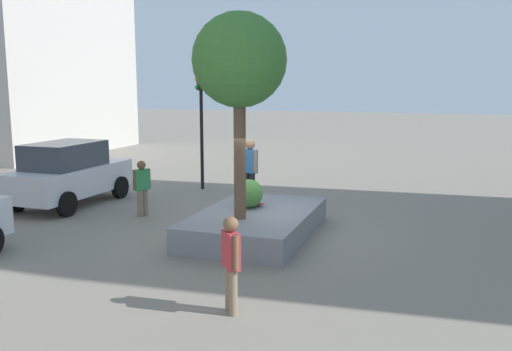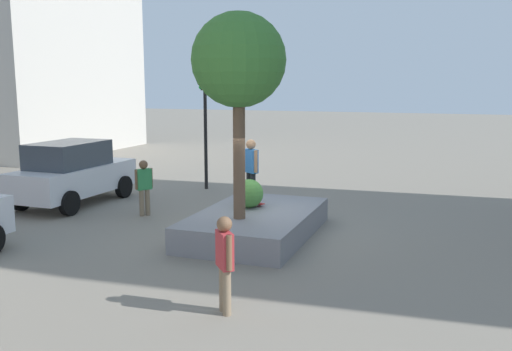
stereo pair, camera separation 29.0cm
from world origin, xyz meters
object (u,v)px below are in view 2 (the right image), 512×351
object	(u,v)px
traffic_light_corner	(205,105)
pedestrian_crossing	(144,184)
plaza_tree	(239,62)
skateboard	(251,203)
bystander_watching	(225,258)
police_car	(73,173)
skateboarder	(251,166)
planter_ledge	(256,223)

from	to	relation	value
traffic_light_corner	pedestrian_crossing	distance (m)	4.77
pedestrian_crossing	plaza_tree	bearing A→B (deg)	-115.14
skateboard	bystander_watching	distance (m)	5.48
skateboard	bystander_watching	size ratio (longest dim) A/B	0.50
skateboard	pedestrian_crossing	xyz separation A→B (m)	(0.22, 3.32, 0.25)
plaza_tree	pedestrian_crossing	bearing A→B (deg)	64.86
plaza_tree	skateboard	size ratio (longest dim) A/B	5.75
plaza_tree	police_car	size ratio (longest dim) A/B	1.11
skateboard	skateboarder	distance (m)	0.96
police_car	pedestrian_crossing	size ratio (longest dim) A/B	2.66
skateboarder	planter_ledge	bearing A→B (deg)	-150.52
traffic_light_corner	bystander_watching	size ratio (longest dim) A/B	2.66
planter_ledge	traffic_light_corner	xyz separation A→B (m)	(5.21, 3.79, 2.66)
police_car	skateboarder	bearing A→B (deg)	-97.38
police_car	bystander_watching	size ratio (longest dim) A/B	2.60
skateboarder	police_car	distance (m)	6.30
bystander_watching	skateboard	bearing A→B (deg)	15.90
bystander_watching	pedestrian_crossing	bearing A→B (deg)	41.30
planter_ledge	plaza_tree	distance (m)	3.98
police_car	pedestrian_crossing	xyz separation A→B (m)	(-0.58, -2.89, -0.08)
plaza_tree	bystander_watching	size ratio (longest dim) A/B	2.89
police_car	plaza_tree	bearing A→B (deg)	-109.25
traffic_light_corner	bystander_watching	distance (m)	11.14
planter_ledge	police_car	xyz separation A→B (m)	(1.48, 6.60, 0.69)
planter_ledge	skateboarder	xyz separation A→B (m)	(0.68, 0.38, 1.32)
police_car	traffic_light_corner	xyz separation A→B (m)	(3.73, -2.81, 1.97)
skateboard	pedestrian_crossing	distance (m)	3.34
skateboarder	bystander_watching	distance (m)	5.52
skateboard	bystander_watching	xyz separation A→B (m)	(-5.26, -1.50, 0.27)
traffic_light_corner	pedestrian_crossing	bearing A→B (deg)	-178.90
police_car	traffic_light_corner	bearing A→B (deg)	-37.00
skateboard	police_car	world-z (taller)	police_car
plaza_tree	skateboard	xyz separation A→B (m)	(1.45, 0.25, -3.53)
pedestrian_crossing	planter_ledge	bearing A→B (deg)	-103.68
pedestrian_crossing	bystander_watching	xyz separation A→B (m)	(-5.49, -4.82, 0.02)
planter_ledge	skateboard	xyz separation A→B (m)	(0.68, 0.38, 0.36)
skateboard	skateboarder	xyz separation A→B (m)	(-0.00, -0.00, 0.96)
skateboarder	traffic_light_corner	world-z (taller)	traffic_light_corner
bystander_watching	planter_ledge	bearing A→B (deg)	13.67
pedestrian_crossing	bystander_watching	size ratio (longest dim) A/B	0.98
skateboarder	pedestrian_crossing	distance (m)	3.40
plaza_tree	police_car	distance (m)	7.56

